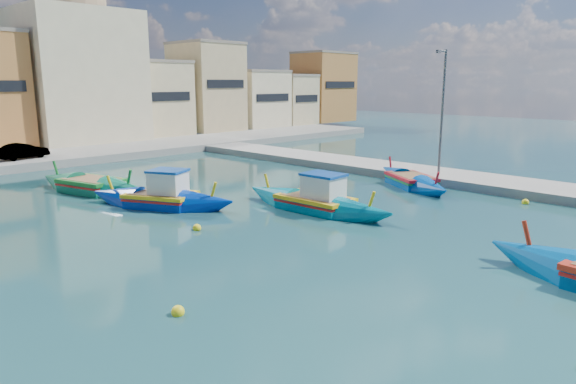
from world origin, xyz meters
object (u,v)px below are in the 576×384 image
church_block (74,57)px  luzzu_blue_cabin (162,200)px  luzzu_cyan_mid (411,182)px  luzzu_turquoise_cabin (315,203)px  luzzu_green (92,187)px  quay_street_lamp (442,112)px

church_block → luzzu_blue_cabin: church_block is taller
luzzu_cyan_mid → luzzu_turquoise_cabin: bearing=178.7°
church_block → luzzu_blue_cabin: (-8.23, -27.34, -8.06)m
luzzu_turquoise_cabin → luzzu_blue_cabin: 7.70m
luzzu_blue_cabin → luzzu_green: bearing=98.4°
luzzu_cyan_mid → luzzu_green: luzzu_green is taller
church_block → luzzu_cyan_mid: (5.00, -33.56, -8.15)m
luzzu_green → luzzu_blue_cabin: bearing=-81.6°
church_block → luzzu_turquoise_cabin: church_block is taller
luzzu_cyan_mid → luzzu_green: 18.56m
luzzu_cyan_mid → luzzu_green: (-14.10, 12.08, 0.03)m
luzzu_blue_cabin → luzzu_green: 5.92m
church_block → luzzu_blue_cabin: 29.66m
church_block → luzzu_blue_cabin: bearing=-106.8°
luzzu_blue_cabin → luzzu_turquoise_cabin: bearing=-51.6°
quay_street_lamp → luzzu_turquoise_cabin: size_ratio=0.88×
quay_street_lamp → luzzu_green: quay_street_lamp is taller
church_block → quay_street_lamp: size_ratio=2.39×
church_block → luzzu_cyan_mid: 34.90m
church_block → luzzu_cyan_mid: size_ratio=2.41×
luzzu_cyan_mid → luzzu_blue_cabin: bearing=154.8°
church_block → luzzu_green: (-9.10, -21.48, -8.12)m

